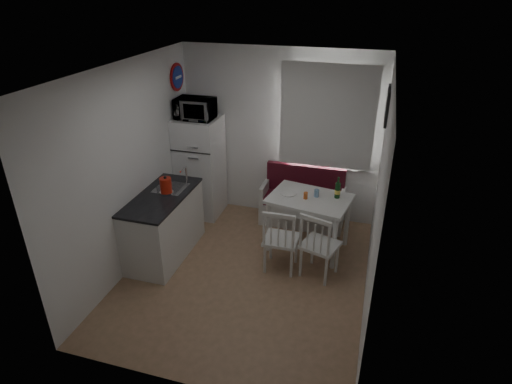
% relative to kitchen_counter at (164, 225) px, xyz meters
% --- Properties ---
extents(floor, '(3.00, 3.50, 0.02)m').
position_rel_kitchen_counter_xyz_m(floor, '(1.20, -0.16, -0.46)').
color(floor, '#8C6C4A').
rests_on(floor, ground).
extents(ceiling, '(3.00, 3.50, 0.02)m').
position_rel_kitchen_counter_xyz_m(ceiling, '(1.20, -0.16, 2.14)').
color(ceiling, white).
rests_on(ceiling, wall_back).
extents(wall_back, '(3.00, 0.02, 2.60)m').
position_rel_kitchen_counter_xyz_m(wall_back, '(1.20, 1.59, 0.84)').
color(wall_back, white).
rests_on(wall_back, floor).
extents(wall_front, '(3.00, 0.02, 2.60)m').
position_rel_kitchen_counter_xyz_m(wall_front, '(1.20, -1.91, 0.84)').
color(wall_front, white).
rests_on(wall_front, floor).
extents(wall_left, '(0.02, 3.50, 2.60)m').
position_rel_kitchen_counter_xyz_m(wall_left, '(-0.30, -0.16, 0.84)').
color(wall_left, white).
rests_on(wall_left, floor).
extents(wall_right, '(0.02, 3.50, 2.60)m').
position_rel_kitchen_counter_xyz_m(wall_right, '(2.70, -0.16, 0.84)').
color(wall_right, white).
rests_on(wall_right, floor).
extents(window, '(1.22, 0.06, 1.47)m').
position_rel_kitchen_counter_xyz_m(window, '(1.90, 1.56, 1.17)').
color(window, silver).
rests_on(window, wall_back).
extents(curtain, '(1.35, 0.02, 1.50)m').
position_rel_kitchen_counter_xyz_m(curtain, '(1.90, 1.49, 1.22)').
color(curtain, silver).
rests_on(curtain, wall_back).
extents(kitchen_counter, '(0.62, 1.32, 1.16)m').
position_rel_kitchen_counter_xyz_m(kitchen_counter, '(0.00, 0.00, 0.00)').
color(kitchen_counter, silver).
rests_on(kitchen_counter, floor).
extents(wall_sign, '(0.03, 0.40, 0.40)m').
position_rel_kitchen_counter_xyz_m(wall_sign, '(-0.27, 1.29, 1.69)').
color(wall_sign, '#193199').
rests_on(wall_sign, wall_left).
extents(picture_frame, '(0.04, 0.52, 0.42)m').
position_rel_kitchen_counter_xyz_m(picture_frame, '(2.67, 0.94, 1.59)').
color(picture_frame, black).
rests_on(picture_frame, wall_right).
extents(bench, '(1.26, 0.48, 0.90)m').
position_rel_kitchen_counter_xyz_m(bench, '(1.64, 1.35, -0.16)').
color(bench, silver).
rests_on(bench, floor).
extents(dining_table, '(1.17, 0.92, 0.79)m').
position_rel_kitchen_counter_xyz_m(dining_table, '(1.84, 0.69, 0.25)').
color(dining_table, silver).
rests_on(dining_table, floor).
extents(chair_left, '(0.43, 0.41, 0.49)m').
position_rel_kitchen_counter_xyz_m(chair_left, '(1.59, 0.03, 0.11)').
color(chair_left, silver).
rests_on(chair_left, floor).
extents(chair_right, '(0.54, 0.53, 0.49)m').
position_rel_kitchen_counter_xyz_m(chair_right, '(2.09, 0.03, 0.11)').
color(chair_right, silver).
rests_on(chair_right, floor).
extents(fridge, '(0.63, 0.63, 1.58)m').
position_rel_kitchen_counter_xyz_m(fridge, '(0.02, 1.24, 0.34)').
color(fridge, white).
rests_on(fridge, floor).
extents(microwave, '(0.55, 0.37, 0.31)m').
position_rel_kitchen_counter_xyz_m(microwave, '(0.02, 1.19, 1.28)').
color(microwave, white).
rests_on(microwave, fridge).
extents(kettle, '(0.18, 0.18, 0.24)m').
position_rel_kitchen_counter_xyz_m(kettle, '(0.05, 0.07, 0.57)').
color(kettle, red).
rests_on(kettle, kitchen_counter).
extents(wine_bottle, '(0.08, 0.08, 0.30)m').
position_rel_kitchen_counter_xyz_m(wine_bottle, '(2.19, 0.79, 0.49)').
color(wine_bottle, '#143F19').
rests_on(wine_bottle, dining_table).
extents(drinking_glass_orange, '(0.06, 0.06, 0.09)m').
position_rel_kitchen_counter_xyz_m(drinking_glass_orange, '(1.79, 0.64, 0.39)').
color(drinking_glass_orange, orange).
rests_on(drinking_glass_orange, dining_table).
extents(drinking_glass_blue, '(0.06, 0.06, 0.11)m').
position_rel_kitchen_counter_xyz_m(drinking_glass_blue, '(1.92, 0.74, 0.39)').
color(drinking_glass_blue, '#6F97BD').
rests_on(drinking_glass_blue, dining_table).
extents(plate, '(0.22, 0.22, 0.02)m').
position_rel_kitchen_counter_xyz_m(plate, '(1.54, 0.71, 0.35)').
color(plate, white).
rests_on(plate, dining_table).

